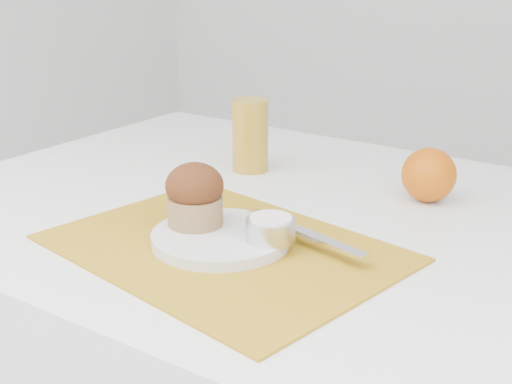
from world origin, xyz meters
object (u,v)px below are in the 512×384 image
Objects in this scene: juice_glass at (250,135)px; muffin at (195,195)px; orange at (429,175)px; plate at (221,238)px.

juice_glass reaches higher than muffin.
orange is 0.67× the size of juice_glass.
muffin reaches higher than plate.
plate is 2.18× the size of orange.
juice_glass is 0.30m from muffin.
plate is at bearing -116.27° from orange.
muffin is (-0.20, -0.31, 0.02)m from orange.
plate is 1.45× the size of juice_glass.
juice_glass is 1.44× the size of muffin.
orange is at bearing 63.73° from plate.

